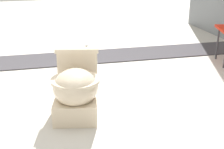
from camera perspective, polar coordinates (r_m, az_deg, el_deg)
name	(u,v)px	position (r m, az deg, el deg)	size (l,w,h in m)	color
ground_plane	(73,105)	(2.78, -7.20, -5.57)	(14.00, 14.00, 0.00)	beige
gravel_strip	(100,56)	(4.06, -2.28, 3.35)	(0.56, 8.00, 0.01)	#423F44
toilet	(77,87)	(2.59, -6.47, -2.21)	(0.69, 0.49, 0.52)	beige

